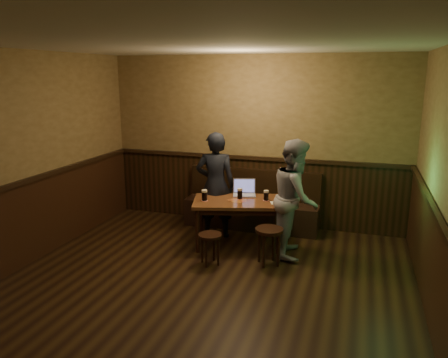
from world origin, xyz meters
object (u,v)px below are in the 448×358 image
at_px(person_suit, 215,185).
at_px(person_grey, 296,198).
at_px(bench, 252,209).
at_px(pint_left, 204,195).
at_px(stool_right, 269,236).
at_px(laptop, 244,191).
at_px(pint_right, 266,195).
at_px(pub_table, 238,206).
at_px(pint_mid, 240,194).
at_px(stool_left, 210,240).

bearing_deg(person_suit, person_grey, 150.68).
bearing_deg(bench, pint_left, -114.61).
distance_m(stool_right, laptop, 1.06).
distance_m(pint_right, person_suit, 0.85).
bearing_deg(pint_left, pub_table, 20.21).
relative_size(pint_left, person_grey, 0.10).
bearing_deg(laptop, person_suit, 168.26).
relative_size(pint_mid, person_grey, 0.10).
distance_m(stool_left, pint_left, 0.79).
bearing_deg(pint_mid, bench, 90.25).
relative_size(bench, person_grey, 1.34).
height_order(pint_right, person_grey, person_grey).
bearing_deg(laptop, person_grey, -39.89).
relative_size(bench, stool_left, 5.20).
bearing_deg(pint_right, pub_table, -163.83).
xyz_separation_m(bench, stool_right, (0.58, -1.36, 0.09)).
relative_size(stool_right, pint_left, 3.06).
distance_m(pint_right, laptop, 0.43).
relative_size(stool_right, pint_mid, 3.12).
distance_m(pint_left, pint_right, 0.90).
xyz_separation_m(pub_table, pint_left, (-0.46, -0.17, 0.17)).
xyz_separation_m(pint_left, laptop, (0.47, 0.47, -0.02)).
distance_m(stool_left, pint_mid, 0.96).
distance_m(bench, laptop, 0.69).
xyz_separation_m(stool_right, laptop, (-0.57, 0.83, 0.35)).
bearing_deg(laptop, pub_table, -108.15).
relative_size(bench, pint_left, 13.37).
relative_size(stool_left, pint_right, 2.75).
bearing_deg(person_suit, pint_mid, 141.65).
bearing_deg(bench, person_suit, -127.79).
distance_m(stool_left, pint_right, 1.12).
height_order(pint_left, person_grey, person_grey).
bearing_deg(bench, pint_mid, -89.75).
height_order(stool_right, pint_left, pint_left).
relative_size(pub_table, stool_left, 3.42).
bearing_deg(pint_right, stool_right, -73.64).
bearing_deg(pint_left, pint_mid, 27.82).
relative_size(stool_right, person_grey, 0.31).
distance_m(bench, pint_left, 1.20).
xyz_separation_m(bench, person_grey, (0.84, -0.90, 0.51)).
height_order(stool_right, pint_mid, pint_mid).
xyz_separation_m(stool_left, pint_mid, (0.17, 0.83, 0.44)).
relative_size(stool_left, person_grey, 0.26).
bearing_deg(stool_left, person_grey, 34.48).
height_order(bench, stool_left, bench).
xyz_separation_m(bench, pint_mid, (0.00, -0.76, 0.46)).
relative_size(pint_right, person_grey, 0.09).
bearing_deg(stool_left, person_suit, 104.75).
bearing_deg(pint_left, person_suit, 87.37).
xyz_separation_m(pint_right, person_suit, (-0.83, 0.15, 0.05)).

